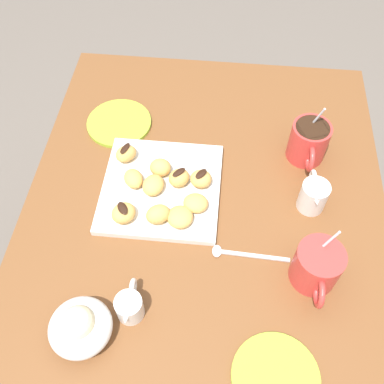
{
  "coord_description": "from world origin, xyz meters",
  "views": [
    {
      "loc": [
        0.55,
        0.02,
        1.56
      ],
      "look_at": [
        -0.01,
        -0.03,
        0.76
      ],
      "focal_mm": 41.28,
      "sensor_mm": 36.0,
      "label": 1
    }
  ],
  "objects_px": {
    "coffee_mug_red_right": "(317,266)",
    "beignet_0": "(196,203)",
    "beignet_3": "(124,213)",
    "beignet_9": "(134,179)",
    "chocolate_sauce_pitcher": "(129,306)",
    "cream_pitcher_white": "(313,195)",
    "beignet_2": "(153,185)",
    "dining_table": "(204,232)",
    "saucer_lime_left": "(119,123)",
    "pastry_plate_square": "(161,188)",
    "saucer_lime_right": "(275,377)",
    "beignet_1": "(126,154)",
    "beignet_7": "(158,214)",
    "coffee_mug_red_left": "(309,141)",
    "beignet_5": "(201,179)",
    "beignet_4": "(160,167)",
    "beignet_8": "(179,178)",
    "ice_cream_bowl": "(80,326)",
    "beignet_6": "(180,217)"
  },
  "relations": [
    {
      "from": "beignet_3",
      "to": "beignet_8",
      "type": "relative_size",
      "value": 1.09
    },
    {
      "from": "coffee_mug_red_right",
      "to": "saucer_lime_left",
      "type": "distance_m",
      "value": 0.6
    },
    {
      "from": "beignet_0",
      "to": "beignet_4",
      "type": "bearing_deg",
      "value": -134.0
    },
    {
      "from": "coffee_mug_red_left",
      "to": "beignet_9",
      "type": "height_order",
      "value": "coffee_mug_red_left"
    },
    {
      "from": "beignet_3",
      "to": "beignet_4",
      "type": "xyz_separation_m",
      "value": [
        -0.13,
        0.06,
        0.0
      ]
    },
    {
      "from": "pastry_plate_square",
      "to": "saucer_lime_right",
      "type": "bearing_deg",
      "value": 33.77
    },
    {
      "from": "beignet_2",
      "to": "beignet_9",
      "type": "distance_m",
      "value": 0.05
    },
    {
      "from": "beignet_1",
      "to": "beignet_8",
      "type": "height_order",
      "value": "beignet_8"
    },
    {
      "from": "coffee_mug_red_right",
      "to": "beignet_5",
      "type": "xyz_separation_m",
      "value": [
        -0.2,
        -0.24,
        -0.02
      ]
    },
    {
      "from": "beignet_9",
      "to": "saucer_lime_left",
      "type": "bearing_deg",
      "value": -158.85
    },
    {
      "from": "coffee_mug_red_left",
      "to": "beignet_0",
      "type": "bearing_deg",
      "value": -53.35
    },
    {
      "from": "ice_cream_bowl",
      "to": "beignet_8",
      "type": "bearing_deg",
      "value": 158.42
    },
    {
      "from": "coffee_mug_red_right",
      "to": "ice_cream_bowl",
      "type": "bearing_deg",
      "value": -70.06
    },
    {
      "from": "chocolate_sauce_pitcher",
      "to": "beignet_6",
      "type": "distance_m",
      "value": 0.21
    },
    {
      "from": "coffee_mug_red_right",
      "to": "beignet_0",
      "type": "bearing_deg",
      "value": -118.52
    },
    {
      "from": "coffee_mug_red_left",
      "to": "coffee_mug_red_right",
      "type": "height_order",
      "value": "coffee_mug_red_left"
    },
    {
      "from": "chocolate_sauce_pitcher",
      "to": "saucer_lime_right",
      "type": "xyz_separation_m",
      "value": [
        0.09,
        0.27,
        -0.03
      ]
    },
    {
      "from": "beignet_9",
      "to": "beignet_8",
      "type": "bearing_deg",
      "value": 95.65
    },
    {
      "from": "chocolate_sauce_pitcher",
      "to": "beignet_3",
      "type": "bearing_deg",
      "value": -166.34
    },
    {
      "from": "dining_table",
      "to": "saucer_lime_left",
      "type": "relative_size",
      "value": 5.96
    },
    {
      "from": "saucer_lime_left",
      "to": "beignet_4",
      "type": "bearing_deg",
      "value": 39.9
    },
    {
      "from": "beignet_0",
      "to": "beignet_5",
      "type": "relative_size",
      "value": 1.13
    },
    {
      "from": "chocolate_sauce_pitcher",
      "to": "dining_table",
      "type": "bearing_deg",
      "value": 155.88
    },
    {
      "from": "dining_table",
      "to": "cream_pitcher_white",
      "type": "xyz_separation_m",
      "value": [
        -0.01,
        0.23,
        0.18
      ]
    },
    {
      "from": "beignet_1",
      "to": "beignet_3",
      "type": "height_order",
      "value": "same"
    },
    {
      "from": "beignet_2",
      "to": "pastry_plate_square",
      "type": "bearing_deg",
      "value": 126.5
    },
    {
      "from": "beignet_3",
      "to": "beignet_9",
      "type": "bearing_deg",
      "value": 177.26
    },
    {
      "from": "pastry_plate_square",
      "to": "beignet_9",
      "type": "distance_m",
      "value": 0.07
    },
    {
      "from": "chocolate_sauce_pitcher",
      "to": "beignet_9",
      "type": "distance_m",
      "value": 0.29
    },
    {
      "from": "cream_pitcher_white",
      "to": "beignet_5",
      "type": "height_order",
      "value": "cream_pitcher_white"
    },
    {
      "from": "beignet_1",
      "to": "beignet_8",
      "type": "distance_m",
      "value": 0.14
    },
    {
      "from": "saucer_lime_right",
      "to": "beignet_8",
      "type": "bearing_deg",
      "value": -151.36
    },
    {
      "from": "cream_pitcher_white",
      "to": "beignet_2",
      "type": "bearing_deg",
      "value": -89.39
    },
    {
      "from": "beignet_0",
      "to": "beignet_4",
      "type": "distance_m",
      "value": 0.12
    },
    {
      "from": "coffee_mug_red_left",
      "to": "coffee_mug_red_right",
      "type": "distance_m",
      "value": 0.32
    },
    {
      "from": "beignet_1",
      "to": "beignet_7",
      "type": "height_order",
      "value": "beignet_7"
    },
    {
      "from": "cream_pitcher_white",
      "to": "beignet_7",
      "type": "bearing_deg",
      "value": -76.4
    },
    {
      "from": "dining_table",
      "to": "beignet_1",
      "type": "bearing_deg",
      "value": -115.43
    },
    {
      "from": "coffee_mug_red_right",
      "to": "cream_pitcher_white",
      "type": "bearing_deg",
      "value": 178.24
    },
    {
      "from": "dining_table",
      "to": "beignet_5",
      "type": "xyz_separation_m",
      "value": [
        -0.04,
        -0.01,
        0.17
      ]
    },
    {
      "from": "chocolate_sauce_pitcher",
      "to": "beignet_4",
      "type": "bearing_deg",
      "value": 177.83
    },
    {
      "from": "coffee_mug_red_right",
      "to": "beignet_6",
      "type": "relative_size",
      "value": 2.54
    },
    {
      "from": "coffee_mug_red_right",
      "to": "ice_cream_bowl",
      "type": "xyz_separation_m",
      "value": [
        0.15,
        -0.43,
        -0.01
      ]
    },
    {
      "from": "coffee_mug_red_left",
      "to": "ice_cream_bowl",
      "type": "height_order",
      "value": "coffee_mug_red_left"
    },
    {
      "from": "pastry_plate_square",
      "to": "beignet_1",
      "type": "bearing_deg",
      "value": -127.86
    },
    {
      "from": "beignet_8",
      "to": "coffee_mug_red_right",
      "type": "bearing_deg",
      "value": 56.09
    },
    {
      "from": "coffee_mug_red_right",
      "to": "beignet_2",
      "type": "distance_m",
      "value": 0.38
    },
    {
      "from": "coffee_mug_red_right",
      "to": "beignet_1",
      "type": "distance_m",
      "value": 0.49
    },
    {
      "from": "saucer_lime_left",
      "to": "beignet_3",
      "type": "distance_m",
      "value": 0.29
    },
    {
      "from": "chocolate_sauce_pitcher",
      "to": "beignet_7",
      "type": "relative_size",
      "value": 1.74
    }
  ]
}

